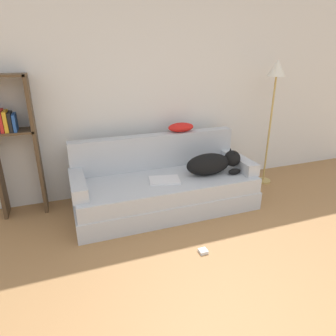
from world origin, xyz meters
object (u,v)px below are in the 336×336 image
(dog, at_px, (213,163))
(floor_lamp, at_px, (275,84))
(laptop, at_px, (164,180))
(throw_pillow, at_px, (181,127))
(bookshelf, at_px, (12,138))
(couch, at_px, (165,193))
(power_adapter, at_px, (203,251))

(dog, relative_size, floor_lamp, 0.42)
(laptop, bearing_deg, throw_pillow, 63.00)
(laptop, distance_m, bookshelf, 1.66)
(couch, height_order, throw_pillow, throw_pillow)
(couch, relative_size, bookshelf, 1.36)
(dog, distance_m, floor_lamp, 1.32)
(dog, xyz_separation_m, throw_pillow, (-0.21, 0.47, 0.33))
(throw_pillow, relative_size, floor_lamp, 0.20)
(dog, distance_m, laptop, 0.61)
(throw_pillow, distance_m, bookshelf, 1.87)
(bookshelf, bearing_deg, power_adapter, -41.46)
(throw_pillow, bearing_deg, couch, -131.99)
(dog, xyz_separation_m, power_adapter, (-0.52, -0.83, -0.50))
(bookshelf, relative_size, floor_lamp, 0.93)
(bookshelf, height_order, floor_lamp, floor_lamp)
(throw_pillow, xyz_separation_m, bookshelf, (-1.87, 0.08, 0.03))
(laptop, height_order, bookshelf, bookshelf)
(couch, distance_m, floor_lamp, 1.94)
(couch, relative_size, laptop, 5.47)
(dog, height_order, laptop, dog)
(power_adapter, bearing_deg, dog, 58.16)
(bookshelf, bearing_deg, dog, -14.86)
(dog, bearing_deg, throw_pillow, 114.46)
(dog, bearing_deg, couch, 171.09)
(throw_pillow, bearing_deg, laptop, -129.21)
(bookshelf, xyz_separation_m, power_adapter, (1.57, -1.38, -0.86))
(dog, relative_size, throw_pillow, 2.08)
(couch, bearing_deg, throw_pillow, 48.01)
(laptop, distance_m, power_adapter, 0.92)
(dog, xyz_separation_m, laptop, (-0.59, 0.00, -0.12))
(bookshelf, bearing_deg, couch, -16.95)
(dog, distance_m, throw_pillow, 0.61)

